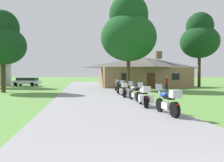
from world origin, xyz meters
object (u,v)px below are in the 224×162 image
(motorcycle_silver_third_in_row, at_px, (135,92))
(tree_right_of_lodge, at_px, (200,37))
(motorcycle_yellow_farthest_in_row, at_px, (118,88))
(parked_white_suv_far_left, at_px, (27,81))
(motorcycle_white_second_in_row, at_px, (144,97))
(motorcycle_black_fourth_in_row, at_px, (124,90))
(tree_by_lodge_front, at_px, (129,31))
(tree_left_near, at_px, (3,40))
(bystander_red_shirt_near_lodge, at_px, (167,83))
(motorcycle_blue_nearest_to_camera, at_px, (168,102))
(metal_silo_distant, at_px, (2,64))

(motorcycle_silver_third_in_row, distance_m, tree_right_of_lodge, 22.73)
(motorcycle_yellow_farthest_in_row, xyz_separation_m, parked_white_suv_far_left, (-12.46, 18.55, 0.17))
(motorcycle_yellow_farthest_in_row, distance_m, parked_white_suv_far_left, 22.35)
(motorcycle_white_second_in_row, distance_m, parked_white_suv_far_left, 29.59)
(tree_right_of_lodge, bearing_deg, motorcycle_black_fourth_in_row, -137.10)
(motorcycle_silver_third_in_row, xyz_separation_m, tree_by_lodge_front, (2.21, 11.44, 6.54))
(tree_by_lodge_front, bearing_deg, parked_white_suv_far_left, 139.19)
(motorcycle_black_fourth_in_row, height_order, tree_right_of_lodge, tree_right_of_lodge)
(motorcycle_silver_third_in_row, bearing_deg, tree_by_lodge_front, 74.51)
(tree_left_near, height_order, parked_white_suv_far_left, tree_left_near)
(motorcycle_silver_third_in_row, xyz_separation_m, motorcycle_black_fourth_in_row, (-0.23, 2.66, -0.01))
(motorcycle_white_second_in_row, relative_size, tree_right_of_lodge, 0.18)
(motorcycle_silver_third_in_row, height_order, tree_right_of_lodge, tree_right_of_lodge)
(motorcycle_yellow_farthest_in_row, bearing_deg, tree_by_lodge_front, 72.60)
(bystander_red_shirt_near_lodge, relative_size, tree_right_of_lodge, 0.15)
(motorcycle_white_second_in_row, relative_size, bystander_red_shirt_near_lodge, 1.24)
(motorcycle_blue_nearest_to_camera, distance_m, bystander_red_shirt_near_lodge, 15.94)
(motorcycle_white_second_in_row, height_order, motorcycle_silver_third_in_row, same)
(tree_left_near, bearing_deg, parked_white_suv_far_left, 94.24)
(motorcycle_white_second_in_row, distance_m, bystander_red_shirt_near_lodge, 13.71)
(motorcycle_black_fourth_in_row, distance_m, metal_silo_distant, 29.03)
(tree_right_of_lodge, height_order, tree_by_lodge_front, tree_by_lodge_front)
(bystander_red_shirt_near_lodge, bearing_deg, motorcycle_blue_nearest_to_camera, 159.18)
(motorcycle_blue_nearest_to_camera, xyz_separation_m, motorcycle_white_second_in_row, (-0.27, 2.59, -0.01))
(motorcycle_silver_third_in_row, distance_m, parked_white_suv_far_left, 27.28)
(bystander_red_shirt_near_lodge, height_order, tree_right_of_lodge, tree_right_of_lodge)
(parked_white_suv_far_left, bearing_deg, motorcycle_silver_third_in_row, -140.25)
(tree_right_of_lodge, distance_m, tree_by_lodge_front, 13.05)
(motorcycle_yellow_farthest_in_row, xyz_separation_m, bystander_red_shirt_near_lodge, (6.36, 3.75, 0.34))
(motorcycle_silver_third_in_row, height_order, motorcycle_black_fourth_in_row, same)
(tree_by_lodge_front, height_order, metal_silo_distant, tree_by_lodge_front)
(bystander_red_shirt_near_lodge, xyz_separation_m, tree_left_near, (-17.75, 0.28, 4.47))
(motorcycle_black_fourth_in_row, distance_m, tree_left_near, 14.12)
(motorcycle_white_second_in_row, xyz_separation_m, bystander_red_shirt_near_lodge, (6.46, 12.09, 0.34))
(motorcycle_white_second_in_row, xyz_separation_m, motorcycle_yellow_farthest_in_row, (0.10, 8.33, 0.00))
(motorcycle_white_second_in_row, height_order, motorcycle_black_fourth_in_row, same)
(motorcycle_silver_third_in_row, distance_m, tree_left_near, 15.78)
(bystander_red_shirt_near_lodge, relative_size, tree_left_near, 0.20)
(motorcycle_black_fourth_in_row, relative_size, parked_white_suv_far_left, 0.43)
(motorcycle_black_fourth_in_row, xyz_separation_m, tree_left_near, (-11.27, 7.02, 4.81))
(motorcycle_silver_third_in_row, bearing_deg, parked_white_suv_far_left, 112.88)
(motorcycle_blue_nearest_to_camera, xyz_separation_m, bystander_red_shirt_near_lodge, (6.20, 14.68, 0.33))
(metal_silo_distant, xyz_separation_m, parked_white_suv_far_left, (4.58, -1.82, -3.04))
(tree_left_near, relative_size, parked_white_suv_far_left, 1.74)
(tree_by_lodge_front, bearing_deg, motorcycle_yellow_farthest_in_row, -111.84)
(tree_left_near, xyz_separation_m, parked_white_suv_far_left, (-1.08, 14.53, -4.64))
(motorcycle_silver_third_in_row, relative_size, bystander_red_shirt_near_lodge, 1.24)
(tree_left_near, distance_m, parked_white_suv_far_left, 15.29)
(motorcycle_black_fourth_in_row, height_order, tree_left_near, tree_left_near)
(motorcycle_yellow_farthest_in_row, height_order, metal_silo_distant, metal_silo_distant)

